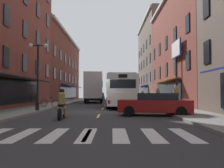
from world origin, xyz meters
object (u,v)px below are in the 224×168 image
(box_truck, at_px, (95,88))
(sedan_near, at_px, (156,104))
(pedestrian_far, at_px, (159,97))
(transit_bus, at_px, (120,91))
(pedestrian_near, at_px, (143,96))
(motorcycle_rider, at_px, (63,106))
(billboard_sign, at_px, (177,56))
(sedan_mid, at_px, (100,96))
(street_lamp_twin, at_px, (39,73))
(pedestrian_mid, at_px, (177,98))
(bicycle_near, at_px, (50,103))

(box_truck, height_order, sedan_near, box_truck)
(box_truck, relative_size, pedestrian_far, 4.65)
(transit_bus, height_order, pedestrian_near, transit_bus)
(sedan_near, distance_m, pedestrian_far, 6.34)
(motorcycle_rider, height_order, pedestrian_near, pedestrian_near)
(billboard_sign, height_order, sedan_mid, billboard_sign)
(pedestrian_near, bearing_deg, sedan_mid, -98.02)
(sedan_near, relative_size, pedestrian_near, 2.87)
(transit_bus, distance_m, motorcycle_rider, 12.38)
(billboard_sign, distance_m, sedan_mid, 24.07)
(transit_bus, relative_size, box_truck, 1.51)
(billboard_sign, bearing_deg, sedan_near, -114.11)
(billboard_sign, height_order, street_lamp_twin, billboard_sign)
(motorcycle_rider, bearing_deg, sedan_mid, 89.37)
(pedestrian_near, bearing_deg, pedestrian_far, 52.03)
(billboard_sign, bearing_deg, pedestrian_near, 100.89)
(sedan_mid, bearing_deg, motorcycle_rider, -90.63)
(pedestrian_near, relative_size, pedestrian_far, 0.92)
(billboard_sign, relative_size, sedan_mid, 1.45)
(transit_bus, relative_size, sedan_mid, 2.84)
(sedan_mid, xyz_separation_m, pedestrian_mid, (6.60, -29.12, 0.34))
(billboard_sign, relative_size, street_lamp_twin, 1.29)
(transit_bus, height_order, sedan_mid, transit_bus)
(transit_bus, relative_size, street_lamp_twin, 2.52)
(box_truck, bearing_deg, sedan_near, -74.66)
(bicycle_near, bearing_deg, motorcycle_rider, -70.69)
(pedestrian_near, bearing_deg, bicycle_near, 12.48)
(motorcycle_rider, bearing_deg, pedestrian_near, 70.69)
(pedestrian_mid, bearing_deg, sedan_near, -10.95)
(pedestrian_near, height_order, street_lamp_twin, street_lamp_twin)
(box_truck, height_order, street_lamp_twin, street_lamp_twin)
(street_lamp_twin, bearing_deg, transit_bus, 50.43)
(box_truck, height_order, sedan_mid, box_truck)
(street_lamp_twin, bearing_deg, bicycle_near, 92.48)
(box_truck, xyz_separation_m, bicycle_near, (-3.01, -13.03, -1.64))
(transit_bus, xyz_separation_m, pedestrian_mid, (3.49, -9.18, -0.57))
(box_truck, bearing_deg, bicycle_near, -103.00)
(sedan_mid, relative_size, bicycle_near, 2.59)
(motorcycle_rider, height_order, bicycle_near, motorcycle_rider)
(sedan_near, xyz_separation_m, street_lamp_twin, (-8.17, 2.48, 2.15))
(pedestrian_mid, bearing_deg, pedestrian_near, -128.68)
(box_truck, xyz_separation_m, pedestrian_mid, (6.84, -18.64, -1.08))
(bicycle_near, height_order, pedestrian_mid, pedestrian_mid)
(bicycle_near, xyz_separation_m, pedestrian_mid, (9.85, -5.61, 0.56))
(pedestrian_mid, bearing_deg, motorcycle_rider, -17.49)
(bicycle_near, xyz_separation_m, pedestrian_near, (9.88, 11.62, 0.50))
(bicycle_near, xyz_separation_m, pedestrian_far, (9.71, -0.22, 0.55))
(sedan_mid, distance_m, pedestrian_mid, 29.86)
(bicycle_near, bearing_deg, pedestrian_mid, -29.67)
(motorcycle_rider, xyz_separation_m, bicycle_near, (-2.90, 8.29, -0.21))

